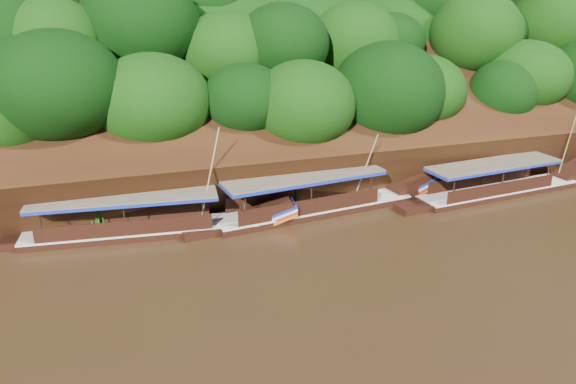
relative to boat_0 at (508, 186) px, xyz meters
The scene contains 6 objects.
ground 15.85m from the boat_0, 152.33° to the right, with size 160.00×160.00×0.00m, color black.
riverbank 20.86m from the boat_0, 132.42° to the left, with size 120.00×30.06×19.40m.
boat_0 is the anchor object (origin of this frame).
boat_1 13.32m from the boat_0, behind, with size 15.75×4.07×5.63m.
boat_2 24.03m from the boat_0, behind, with size 15.93×3.76×6.62m.
reeds 18.18m from the boat_0, behind, with size 49.53×2.49×2.15m.
Camera 1 is at (-12.11, -22.73, 13.78)m, focal length 35.00 mm.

